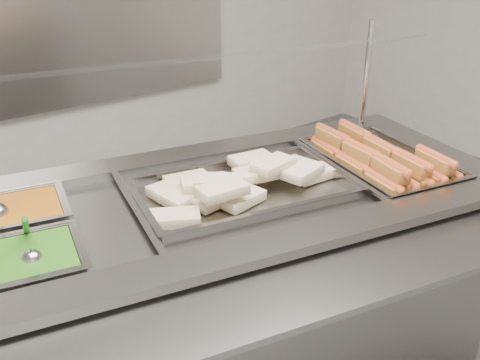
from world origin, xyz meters
TOP-DOWN VIEW (x-y plane):
  - steam_counter at (0.06, 0.45)m, footprint 1.96×1.21m
  - tray_rail at (-0.06, -0.03)m, footprint 1.76×0.74m
  - sneeze_guard at (0.11, 0.66)m, footprint 1.63×0.65m
  - pan_hotdogs at (0.65, 0.31)m, footprint 0.44×0.60m
  - pan_wraps at (0.11, 0.44)m, footprint 0.73×0.53m
  - pan_beans at (-0.52, 0.73)m, footprint 0.34×0.29m
  - pan_peas at (-0.58, 0.46)m, footprint 0.34×0.29m
  - hotdogs_in_buns at (0.62, 0.30)m, footprint 0.34×0.55m
  - tortilla_wraps at (0.11, 0.45)m, footprint 0.69×0.34m
  - serving_spoon at (-0.56, 0.45)m, footprint 0.07×0.17m

SIDE VIEW (x-z plane):
  - steam_counter at x=0.06m, z-range 0.00..0.87m
  - tray_rail at x=-0.06m, z-range 0.80..0.85m
  - pan_hotdogs at x=0.65m, z-range 0.78..0.88m
  - pan_beans at x=-0.52m, z-range 0.78..0.88m
  - pan_peas at x=-0.58m, z-range 0.78..0.88m
  - pan_wraps at x=0.11m, z-range 0.81..0.88m
  - hotdogs_in_buns at x=0.62m, z-range 0.82..0.94m
  - serving_spoon at x=-0.56m, z-range 0.81..0.95m
  - tortilla_wraps at x=0.11m, z-range 0.84..0.93m
  - sneeze_guard at x=0.11m, z-range 1.01..1.44m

